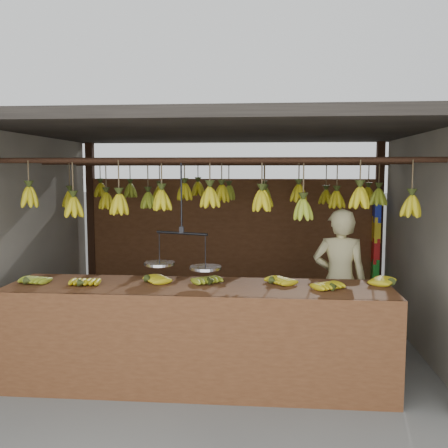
{
  "coord_description": "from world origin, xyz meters",
  "views": [
    {
      "loc": [
        0.49,
        -5.37,
        1.9
      ],
      "look_at": [
        0.0,
        0.3,
        1.3
      ],
      "focal_mm": 40.0,
      "sensor_mm": 36.0,
      "label": 1
    }
  ],
  "objects": [
    {
      "name": "ground",
      "position": [
        0.0,
        0.0,
        0.0
      ],
      "size": [
        80.0,
        80.0,
        0.0
      ],
      "primitive_type": "plane",
      "color": "#5B5B57"
    },
    {
      "name": "stall",
      "position": [
        0.0,
        0.33,
        1.97
      ],
      "size": [
        4.3,
        3.3,
        2.4
      ],
      "color": "black",
      "rests_on": "ground"
    },
    {
      "name": "counter",
      "position": [
        -0.1,
        -1.23,
        0.7
      ],
      "size": [
        3.55,
        0.77,
        0.96
      ],
      "color": "#563019",
      "rests_on": "ground"
    },
    {
      "name": "hanging_bananas",
      "position": [
        0.0,
        -0.0,
        1.63
      ],
      "size": [
        3.58,
        2.26,
        0.39
      ],
      "color": "gold",
      "rests_on": "ground"
    },
    {
      "name": "balance_scale",
      "position": [
        -0.27,
        -1.0,
        1.11
      ],
      "size": [
        0.72,
        0.43,
        0.96
      ],
      "color": "black",
      "rests_on": "ground"
    },
    {
      "name": "vendor",
      "position": [
        1.25,
        -0.17,
        0.76
      ],
      "size": [
        0.6,
        0.43,
        1.52
      ],
      "primitive_type": "imported",
      "rotation": [
        0.0,
        0.0,
        3.02
      ],
      "color": "beige",
      "rests_on": "ground"
    },
    {
      "name": "bag_bundles",
      "position": [
        1.94,
        1.35,
        0.99
      ],
      "size": [
        0.08,
        0.26,
        1.17
      ],
      "color": "#1426BF",
      "rests_on": "ground"
    }
  ]
}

